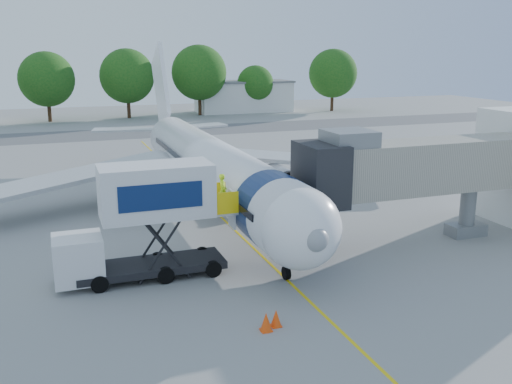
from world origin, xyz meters
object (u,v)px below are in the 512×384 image
object	(u,v)px
catering_hiloader	(143,223)
aircraft	(209,165)
jet_bridge	(405,169)
ground_tug	(370,357)

from	to	relation	value
catering_hiloader	aircraft	bearing A→B (deg)	60.60
jet_bridge	catering_hiloader	xyz separation A→B (m)	(-14.26, -0.00, -1.58)
ground_tug	catering_hiloader	bearing A→B (deg)	99.87
aircraft	jet_bridge	xyz separation A→B (m)	(7.99, -11.12, 1.39)
aircraft	ground_tug	world-z (taller)	aircraft
jet_bridge	ground_tug	distance (m)	14.55
jet_bridge	catering_hiloader	world-z (taller)	jet_bridge
aircraft	jet_bridge	bearing A→B (deg)	-54.30
ground_tug	jet_bridge	bearing A→B (deg)	35.37
jet_bridge	ground_tug	xyz separation A→B (m)	(-8.62, -11.16, -3.59)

